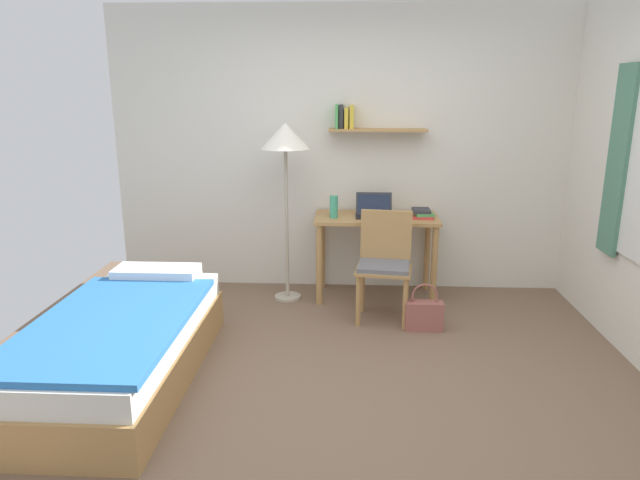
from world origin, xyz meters
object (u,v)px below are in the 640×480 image
water_bottle (334,207)px  book_stack (422,213)px  desk_chair (384,260)px  bed (122,346)px  desk (376,232)px  handbag (424,314)px  standing_lamp (285,144)px  laptop (374,210)px

water_bottle → book_stack: bearing=4.3°
book_stack → desk_chair: bearing=-126.5°
water_bottle → bed: bearing=-130.2°
desk → handbag: size_ratio=2.84×
desk_chair → standing_lamp: size_ratio=0.56×
laptop → water_bottle: (-0.36, -0.08, 0.05)m
desk → handbag: 0.96m
standing_lamp → water_bottle: (0.42, 0.02, -0.54)m
laptop → handbag: 1.08m
laptop → book_stack: (0.43, -0.02, -0.02)m
desk_chair → book_stack: 0.67m
desk → standing_lamp: bearing=-173.1°
desk_chair → water_bottle: 0.70m
standing_lamp → laptop: 0.98m
standing_lamp → water_bottle: 0.69m
book_stack → handbag: 0.98m
book_stack → standing_lamp: bearing=-176.3°
desk → standing_lamp: size_ratio=0.69×
standing_lamp → handbag: (1.16, -0.64, -1.27)m
standing_lamp → handbag: bearing=-29.0°
desk → book_stack: size_ratio=4.58×
bed → book_stack: (2.12, 1.64, 0.55)m
book_stack → handbag: book_stack is taller
laptop → handbag: laptop is taller
water_bottle → desk: bearing=11.5°
desk → handbag: desk is taller
desk_chair → laptop: bearing=98.6°
book_stack → desk: bearing=177.5°
standing_lamp → water_bottle: size_ratio=7.97×
bed → water_bottle: 2.16m
desk → standing_lamp: standing_lamp is taller
desk → water_bottle: size_ratio=5.51×
bed → laptop: 2.44m
standing_lamp → book_stack: 1.35m
desk → laptop: (-0.02, 0.00, 0.19)m
bed → desk_chair: bearing=33.2°
water_bottle → book_stack: (0.79, 0.06, -0.06)m
bed → desk_chair: size_ratio=2.16×
desk_chair → water_bottle: bearing=135.8°
laptop → water_bottle: laptop is taller
desk_chair → standing_lamp: bearing=154.7°
desk_chair → handbag: 0.54m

